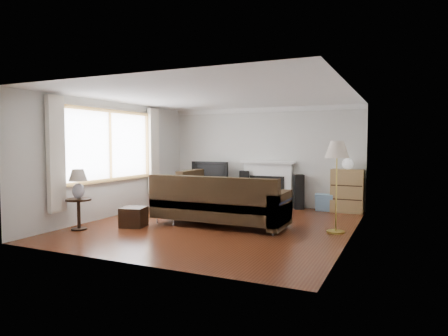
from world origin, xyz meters
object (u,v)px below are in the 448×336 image
at_px(bookshelf, 347,191).
at_px(sectional_sofa, 220,202).
at_px(tv_stand, 212,194).
at_px(floor_lamp, 336,187).
at_px(side_table, 79,214).
at_px(coffee_table, 255,203).

bearing_deg(bookshelf, sectional_sofa, -128.89).
xyz_separation_m(tv_stand, sectional_sofa, (1.42, -2.50, 0.20)).
height_order(tv_stand, bookshelf, bookshelf).
height_order(sectional_sofa, floor_lamp, floor_lamp).
xyz_separation_m(tv_stand, bookshelf, (3.47, 0.04, 0.24)).
bearing_deg(tv_stand, side_table, -101.30).
relative_size(sectional_sofa, coffee_table, 2.56).
xyz_separation_m(bookshelf, side_table, (-4.26, -3.99, -0.21)).
bearing_deg(floor_lamp, bookshelf, 92.66).
distance_m(tv_stand, side_table, 4.02).
height_order(tv_stand, sectional_sofa, sectional_sofa).
relative_size(sectional_sofa, side_table, 4.92).
distance_m(coffee_table, side_table, 3.86).
relative_size(coffee_table, floor_lamp, 0.67).
bearing_deg(sectional_sofa, side_table, -146.83).
xyz_separation_m(tv_stand, floor_lamp, (3.57, -2.21, 0.57)).
xyz_separation_m(sectional_sofa, side_table, (-2.21, -1.44, -0.17)).
xyz_separation_m(bookshelf, sectional_sofa, (-2.05, -2.54, -0.04)).
distance_m(sectional_sofa, coffee_table, 1.65).
height_order(coffee_table, side_table, side_table).
distance_m(coffee_table, floor_lamp, 2.50).
distance_m(bookshelf, sectional_sofa, 3.27).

